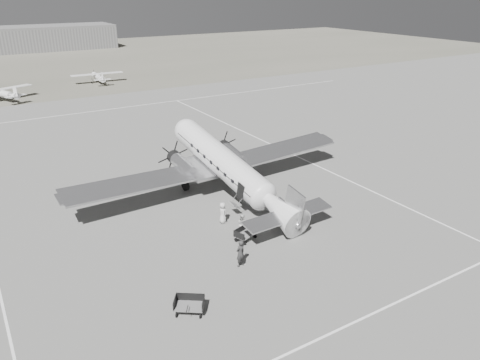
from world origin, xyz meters
The scene contains 14 objects.
ground centered at (0.00, 0.00, 0.00)m, with size 260.00×260.00×0.00m, color slate.
taxi_line_near centered at (0.00, -14.00, 0.01)m, with size 60.00×0.15×0.01m, color silver.
taxi_line_right centered at (12.00, 0.00, 0.01)m, with size 0.15×80.00×0.01m, color silver.
taxi_line_horizon centered at (0.00, 40.00, 0.01)m, with size 90.00×0.15×0.01m, color silver.
grass_infield centered at (0.00, 95.00, 0.00)m, with size 260.00×90.00×0.01m, color #686558.
hangar_main centered at (5.00, 120.00, 3.30)m, with size 42.00×14.00×6.60m.
dc3_airliner centered at (0.56, 3.92, 2.59)m, with size 27.23×18.89×5.19m, color #B0B0B3, non-canonical shape.
light_plane_left centered at (-11.70, 53.91, 1.09)m, with size 10.48×8.50×2.17m, color silver, non-canonical shape.
light_plane_right centered at (5.46, 61.14, 1.00)m, with size 9.67×7.85×2.01m, color silver, non-canonical shape.
baggage_cart_near centered at (-2.19, -3.35, 0.47)m, with size 1.66×1.17×0.94m, color #616161, non-canonical shape.
baggage_cart_far centered at (-9.17, -8.63, 0.49)m, with size 1.72×1.22×0.97m, color #616161, non-canonical shape.
ground_crew centered at (-4.27, -6.05, 0.94)m, with size 0.69×0.45×1.88m, color #2A2A2A.
ramp_agent centered at (-1.89, -2.44, 0.80)m, with size 0.77×0.60×1.59m, color silver.
passenger centered at (-2.27, -0.18, 0.84)m, with size 0.82×0.54×1.68m, color beige.
Camera 1 is at (-17.83, -28.20, 16.81)m, focal length 35.00 mm.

